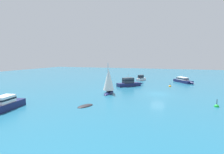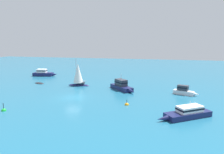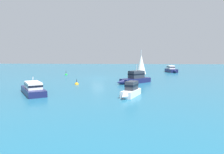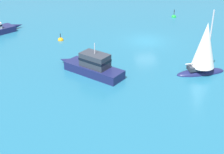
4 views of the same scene
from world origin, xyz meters
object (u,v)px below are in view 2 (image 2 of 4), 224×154
object	(u,v)px
launch	(44,73)
powerboat	(122,86)
dinghy	(39,83)
mooring_buoy	(127,105)
ketch	(78,76)
cabin_cruiser	(184,91)
motor_cruiser	(187,113)
channel_buoy	(4,111)

from	to	relation	value
launch	powerboat	world-z (taller)	powerboat
dinghy	mooring_buoy	xyz separation A→B (m)	(22.82, -11.53, 0.01)
launch	ketch	distance (m)	17.72
cabin_cruiser	ketch	distance (m)	22.51
powerboat	launch	bearing A→B (deg)	-158.25
motor_cruiser	powerboat	size ratio (longest dim) A/B	1.16
motor_cruiser	cabin_cruiser	bearing A→B (deg)	-128.59
channel_buoy	mooring_buoy	size ratio (longest dim) A/B	1.23
dinghy	channel_buoy	xyz separation A→B (m)	(5.98, -18.36, 0.01)
ketch	powerboat	size ratio (longest dim) A/B	1.04
dinghy	motor_cruiser	xyz separation A→B (m)	(31.42, -14.98, 0.64)
ketch	channel_buoy	distance (m)	18.85
ketch	cabin_cruiser	bearing A→B (deg)	170.25
motor_cruiser	powerboat	bearing A→B (deg)	-84.18
ketch	launch	bearing A→B (deg)	-36.45
powerboat	motor_cruiser	bearing A→B (deg)	-2.92
powerboat	cabin_cruiser	bearing A→B (deg)	42.05
cabin_cruiser	channel_buoy	distance (m)	30.55
ketch	mooring_buoy	distance (m)	17.37
cabin_cruiser	ketch	size ratio (longest dim) A/B	0.70
launch	mooring_buoy	world-z (taller)	launch
powerboat	channel_buoy	xyz separation A→B (m)	(-14.23, -16.53, -0.81)
ketch	channel_buoy	xyz separation A→B (m)	(-3.98, -18.29, -2.19)
dinghy	cabin_cruiser	world-z (taller)	cabin_cruiser
mooring_buoy	motor_cruiser	bearing A→B (deg)	-21.83
mooring_buoy	channel_buoy	bearing A→B (deg)	-157.94
channel_buoy	motor_cruiser	bearing A→B (deg)	7.57
dinghy	channel_buoy	size ratio (longest dim) A/B	2.12
ketch	channel_buoy	world-z (taller)	ketch
dinghy	launch	world-z (taller)	launch
ketch	dinghy	bearing A→B (deg)	-3.14
motor_cruiser	dinghy	bearing A→B (deg)	-60.12
cabin_cruiser	channel_buoy	xyz separation A→B (m)	(-26.28, -15.56, -0.70)
ketch	motor_cruiser	size ratio (longest dim) A/B	0.89
cabin_cruiser	ketch	world-z (taller)	ketch
cabin_cruiser	motor_cruiser	xyz separation A→B (m)	(-0.84, -12.18, -0.07)
mooring_buoy	dinghy	bearing A→B (deg)	153.19
launch	motor_cruiser	bearing A→B (deg)	-43.16
dinghy	powerboat	size ratio (longest dim) A/B	0.49
ketch	motor_cruiser	bearing A→B (deg)	142.42
dinghy	motor_cruiser	world-z (taller)	motor_cruiser
launch	mooring_buoy	bearing A→B (deg)	-46.47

